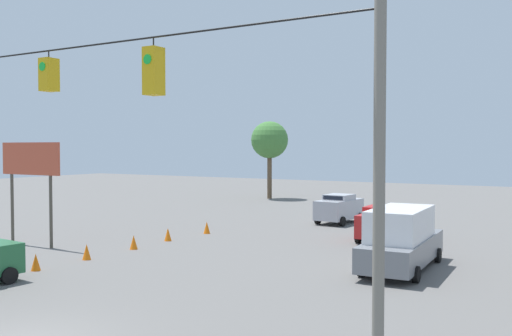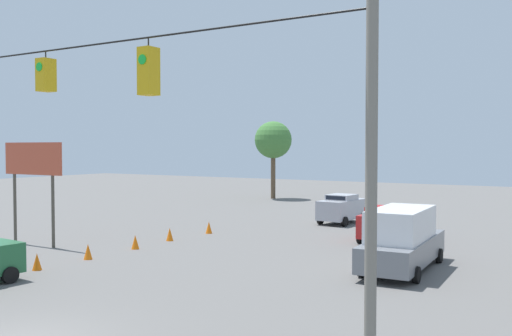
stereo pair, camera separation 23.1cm
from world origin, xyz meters
TOP-DOWN VIEW (x-y plane):
  - overhead_signal_span at (-0.08, 0.27)m, footprint 19.41×0.38m
  - sedan_silver_withflow_deep at (2.12, -26.33)m, footprint 2.29×4.06m
  - sedan_red_oncoming_deep at (-2.70, -20.75)m, footprint 2.11×3.93m
  - box_truck_grey_oncoming_far at (-5.75, -14.09)m, footprint 2.58×6.75m
  - traffic_cone_second at (7.23, -6.15)m, footprint 0.40×0.40m
  - traffic_cone_third at (7.18, -8.85)m, footprint 0.40×0.40m
  - traffic_cone_fourth at (7.18, -11.93)m, footprint 0.40×0.40m
  - traffic_cone_fifth at (7.35, -14.79)m, footprint 0.40×0.40m
  - traffic_cone_farthest at (7.07, -18.03)m, footprint 0.40×0.40m
  - roadside_billboard at (12.52, -10.02)m, footprint 4.37×0.16m
  - tree_horizon_left at (15.14, -39.86)m, footprint 3.67×3.67m

SIDE VIEW (x-z plane):
  - traffic_cone_second at x=7.23m, z-range 0.00..0.71m
  - traffic_cone_third at x=7.18m, z-range 0.00..0.71m
  - traffic_cone_fourth at x=7.18m, z-range 0.00..0.71m
  - traffic_cone_fifth at x=7.35m, z-range 0.00..0.71m
  - traffic_cone_farthest at x=7.07m, z-range 0.00..0.71m
  - sedan_red_oncoming_deep at x=-2.70m, z-range 0.04..1.93m
  - sedan_silver_withflow_deep at x=2.12m, z-range 0.04..1.99m
  - box_truck_grey_oncoming_far at x=-5.75m, z-range 0.00..2.60m
  - roadside_billboard at x=12.52m, z-range 1.37..6.74m
  - overhead_signal_span at x=-0.08m, z-range 1.10..9.20m
  - tree_horizon_left at x=15.14m, z-range 1.93..9.60m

